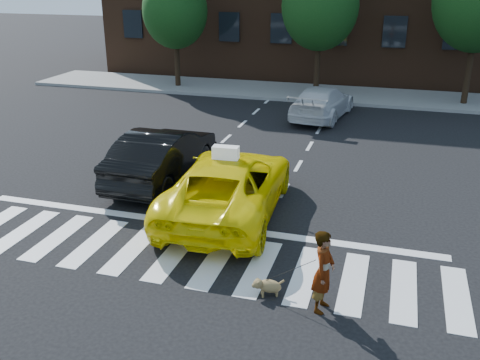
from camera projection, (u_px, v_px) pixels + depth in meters
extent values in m
plane|color=black|center=(173.00, 255.00, 12.03)|extent=(120.00, 120.00, 0.00)
cube|color=silver|center=(173.00, 255.00, 12.03)|extent=(13.00, 2.40, 0.01)
cube|color=silver|center=(198.00, 224.00, 13.46)|extent=(12.00, 0.30, 0.01)
cube|color=slate|center=(307.00, 93.00, 27.61)|extent=(30.00, 4.00, 0.15)
cylinder|color=black|center=(177.00, 58.00, 28.46)|extent=(0.28, 0.28, 3.25)
ellipsoid|color=#0E330F|center=(175.00, 11.00, 27.57)|extent=(3.38, 3.38, 3.89)
cylinder|color=black|center=(317.00, 61.00, 26.41)|extent=(0.28, 0.28, 3.55)
ellipsoid|color=#0E330F|center=(320.00, 6.00, 25.45)|extent=(3.69, 3.69, 4.25)
cylinder|color=black|center=(469.00, 65.00, 24.50)|extent=(0.28, 0.28, 3.85)
ellipsoid|color=#0E330F|center=(480.00, 0.00, 23.45)|extent=(4.00, 4.00, 4.60)
imported|color=#F7E105|center=(228.00, 185.00, 13.83)|extent=(2.97, 5.84, 1.58)
imported|color=black|center=(163.00, 155.00, 16.04)|extent=(1.77, 4.90, 1.61)
imported|color=silver|center=(322.00, 102.00, 22.97)|extent=(2.54, 4.93, 1.37)
imported|color=#999999|center=(324.00, 271.00, 9.82)|extent=(0.47, 0.64, 1.63)
ellipsoid|color=#92634A|center=(270.00, 286.00, 10.47)|extent=(0.53, 0.41, 0.26)
sphere|color=#92634A|center=(258.00, 284.00, 10.42)|extent=(0.26, 0.26, 0.20)
sphere|color=#92634A|center=(254.00, 286.00, 10.42)|extent=(0.12, 0.12, 0.09)
cylinder|color=#92634A|center=(281.00, 282.00, 10.47)|extent=(0.14, 0.09, 0.11)
sphere|color=#92634A|center=(258.00, 280.00, 10.46)|extent=(0.09, 0.09, 0.07)
sphere|color=#92634A|center=(259.00, 283.00, 10.34)|extent=(0.09, 0.09, 0.07)
cylinder|color=#92634A|center=(263.00, 294.00, 10.45)|extent=(0.07, 0.07, 0.13)
cylinder|color=#92634A|center=(262.00, 291.00, 10.56)|extent=(0.07, 0.07, 0.13)
cylinder|color=#92634A|center=(277.00, 293.00, 10.48)|extent=(0.07, 0.07, 0.13)
cylinder|color=#92634A|center=(276.00, 290.00, 10.59)|extent=(0.07, 0.07, 0.13)
cube|color=white|center=(226.00, 153.00, 13.31)|extent=(0.67, 0.32, 0.32)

